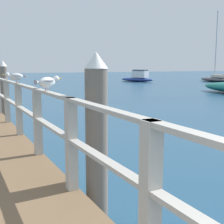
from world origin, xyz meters
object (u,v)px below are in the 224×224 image
Objects in this scene: seagull_background at (16,76)px; boat_2 at (216,79)px; dock_piling_far at (4,90)px; dock_piling_near at (97,135)px; boat_3 at (138,78)px; seagull_foreground at (47,82)px.

boat_2 is at bearing -35.80° from seagull_background.
boat_2 is at bearing 30.95° from dock_piling_far.
dock_piling_near and dock_piling_far have the same top height.
seagull_background is (-0.39, -4.75, 0.64)m from dock_piling_far.
dock_piling_far is at bearing -136.60° from boat_2.
boat_2 is (26.19, 20.22, -1.33)m from seagull_background.
seagull_background is at bearing 34.53° from boat_3.
seagull_background reaches higher than boat_3.
boat_3 is (17.78, 19.87, -0.58)m from dock_piling_far.
dock_piling_near is at bearing -90.00° from dock_piling_far.
dock_piling_far is 0.42× the size of boat_3.
boat_3 is (18.15, 27.06, -1.22)m from seagull_foreground.
boat_2 is 9.15m from boat_3.
boat_2 is at bearing 132.20° from boat_3.
boat_2 is at bearing 103.40° from seagull_foreground.
boat_2 reaches higher than seagull_foreground.
boat_2 is (25.80, 23.51, -0.69)m from dock_piling_near.
boat_3 is (-8.02, 4.40, 0.11)m from boat_2.
dock_piling_far is at bearing 29.13° from boat_3.
dock_piling_far is at bearing 90.00° from dock_piling_near.
dock_piling_far is at bearing 149.55° from seagull_foreground.
seagull_foreground is 34.65m from boat_2.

